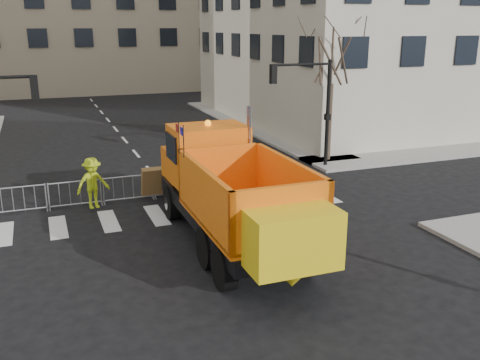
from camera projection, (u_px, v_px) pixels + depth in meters
name	position (u px, v px, depth m)	size (l,w,h in m)	color
ground	(233.00, 270.00, 15.89)	(120.00, 120.00, 0.00)	black
sidewalk_back	(167.00, 189.00, 23.50)	(64.00, 5.00, 0.15)	gray
traffic_light_right	(328.00, 115.00, 26.57)	(0.18, 0.18, 5.40)	black
crowd_barriers	(154.00, 186.00, 22.30)	(12.60, 0.60, 1.10)	#9EA0A5
street_tree	(331.00, 91.00, 27.41)	(3.00, 3.00, 7.50)	#382B21
plow_truck	(232.00, 190.00, 17.04)	(3.67, 11.22, 4.35)	black
cop_a	(221.00, 174.00, 22.59)	(0.69, 0.45, 1.89)	black
cop_b	(217.00, 176.00, 22.55)	(0.86, 0.67, 1.77)	black
cop_c	(222.00, 173.00, 22.60)	(1.14, 0.48, 1.95)	black
worker	(93.00, 183.00, 20.56)	(1.29, 0.74, 2.00)	#ADC817
newspaper_box	(268.00, 162.00, 25.61)	(0.45, 0.40, 1.10)	#A8170C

